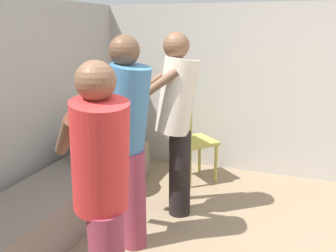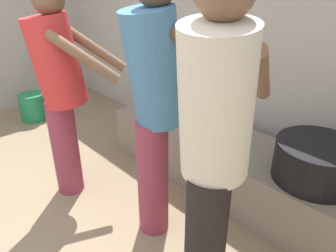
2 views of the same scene
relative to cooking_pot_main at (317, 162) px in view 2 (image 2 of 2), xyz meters
The scene contains 7 objects.
block_enclosure_rear 1.39m from the cooking_pot_main, 156.02° to the left, with size 5.12×0.20×1.97m, color #ADA8A0.
hearth_ledge 0.64m from the cooking_pot_main, behind, with size 2.44×0.60×0.41m, color slate.
cooking_pot_main is the anchor object (origin of this frame).
cook_in_red_shirt 1.77m from the cooking_pot_main, 148.01° to the right, with size 0.68×0.69×1.55m.
cook_in_cream_shirt 0.99m from the cooking_pot_main, 97.65° to the right, with size 0.58×0.75×1.67m.
cook_in_blue_shirt 1.07m from the cooking_pot_main, 135.27° to the right, with size 0.46×0.73×1.65m.
bucket_green_plastic 3.11m from the cooking_pot_main, 168.73° to the right, with size 0.30×0.30×0.31m, color #1E7A4C.
Camera 2 is at (1.83, 0.20, 1.63)m, focal length 34.83 mm.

